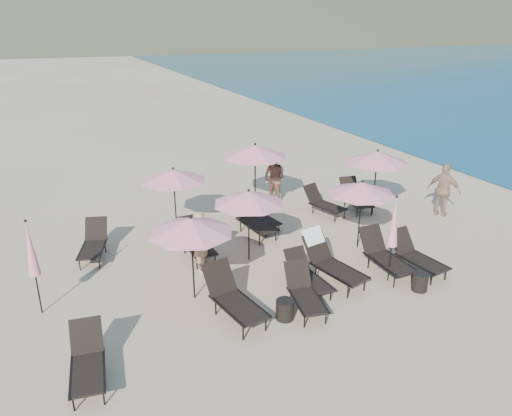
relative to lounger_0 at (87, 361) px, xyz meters
name	(u,v)px	position (x,y,z in m)	size (l,w,h in m)	color
ground	(348,292)	(6.19, 0.58, -0.43)	(800.00, 800.00, 0.00)	#D6BA8C
lounger_0	(87,361)	(0.00, 0.00, 0.00)	(0.83, 1.67, 0.92)	black
lounger_1	(233,297)	(3.23, 0.79, 0.06)	(0.98, 1.93, 1.06)	black
lounger_2	(306,274)	(5.31, 1.12, -0.02)	(0.62, 1.53, 0.87)	black
lounger_3	(304,292)	(4.84, 0.41, -0.01)	(0.88, 1.66, 0.90)	black
lounger_4	(384,255)	(7.64, 1.08, 0.04)	(0.72, 1.78, 1.01)	black
lounger_5	(416,255)	(8.43, 0.75, 0.02)	(0.79, 1.72, 0.96)	black
lounger_6	(94,243)	(0.85, 5.14, 0.01)	(1.09, 1.73, 0.93)	black
lounger_7	(196,241)	(3.45, 4.02, 0.02)	(0.66, 1.68, 0.96)	black
lounger_8	(253,218)	(5.54, 4.74, 0.06)	(0.87, 1.87, 1.04)	black
lounger_9	(259,215)	(5.90, 5.07, -0.01)	(0.82, 1.63, 0.90)	black
lounger_10	(323,202)	(8.34, 5.16, -0.01)	(1.00, 1.66, 0.90)	black
lounger_11	(355,196)	(9.61, 5.12, 0.02)	(0.94, 1.76, 0.96)	black
lounger_12	(329,259)	(6.10, 1.33, 0.13)	(1.02, 1.97, 1.17)	black
umbrella_open_0	(191,226)	(2.69, 1.90, 1.46)	(1.98, 1.98, 2.13)	black
umbrella_open_1	(249,198)	(4.69, 3.17, 1.40)	(1.92, 1.92, 2.07)	black
umbrella_open_2	(362,188)	(7.88, 2.54, 1.39)	(1.91, 1.91, 2.05)	black
umbrella_open_3	(173,175)	(3.39, 5.72, 1.45)	(1.98, 1.98, 2.13)	black
umbrella_open_4	(255,151)	(6.41, 6.46, 1.67)	(2.21, 2.21, 2.38)	black
umbrella_open_5	(377,157)	(9.84, 4.41, 1.57)	(2.11, 2.11, 2.27)	black
umbrella_closed_0	(394,223)	(7.42, 0.60, 1.18)	(0.27, 0.27, 2.31)	black
umbrella_closed_1	(31,249)	(-0.67, 2.77, 1.18)	(0.27, 0.27, 2.31)	black
side_table_0	(285,310)	(4.23, 0.22, -0.20)	(0.41, 0.41, 0.46)	black
side_table_1	(420,282)	(7.82, -0.10, -0.20)	(0.39, 0.39, 0.46)	black
beachgoer_a	(202,242)	(3.33, 3.12, 0.41)	(0.61, 0.40, 1.67)	#AB7D5D
beachgoer_b	(274,178)	(7.34, 6.83, 0.48)	(0.88, 0.69, 1.82)	#A16953
beachgoer_c	(444,190)	(11.86, 3.35, 0.47)	(1.06, 0.44, 1.81)	tan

